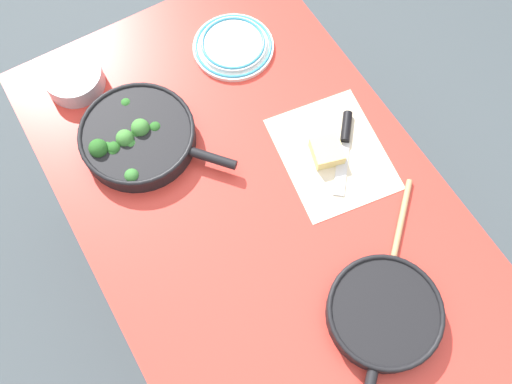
{
  "coord_description": "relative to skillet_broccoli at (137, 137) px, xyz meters",
  "views": [
    {
      "loc": [
        0.47,
        -0.28,
        2.04
      ],
      "look_at": [
        0.0,
        0.0,
        0.78
      ],
      "focal_mm": 40.0,
      "sensor_mm": 36.0,
      "label": 1
    }
  ],
  "objects": [
    {
      "name": "cheese_block",
      "position": [
        0.27,
        0.39,
        -0.01
      ],
      "size": [
        0.09,
        0.09,
        0.04
      ],
      "color": "#EFD67A",
      "rests_on": "dining_table_red"
    },
    {
      "name": "grater_knife",
      "position": [
        0.26,
        0.45,
        -0.02
      ],
      "size": [
        0.2,
        0.17,
        0.02
      ],
      "rotation": [
        0.0,
        0.0,
        5.59
      ],
      "color": "silver",
      "rests_on": "dining_table_red"
    },
    {
      "name": "ground_plane",
      "position": [
        0.28,
        0.18,
        -0.79
      ],
      "size": [
        14.0,
        14.0,
        0.0
      ],
      "primitive_type": "plane",
      "color": "#424C51"
    },
    {
      "name": "prep_bowl_steel",
      "position": [
        -0.24,
        -0.07,
        -0.0
      ],
      "size": [
        0.15,
        0.15,
        0.05
      ],
      "color": "#B7B7BC",
      "rests_on": "dining_table_red"
    },
    {
      "name": "skillet_broccoli",
      "position": [
        0.0,
        0.0,
        0.0
      ],
      "size": [
        0.35,
        0.33,
        0.08
      ],
      "rotation": [
        0.0,
        0.0,
        0.71
      ],
      "color": "black",
      "rests_on": "dining_table_red"
    },
    {
      "name": "dining_table_red",
      "position": [
        0.28,
        0.18,
        -0.11
      ],
      "size": [
        1.32,
        0.85,
        0.76
      ],
      "color": "red",
      "rests_on": "ground_plane"
    },
    {
      "name": "wooden_spoon",
      "position": [
        0.58,
        0.37,
        -0.02
      ],
      "size": [
        0.25,
        0.27,
        0.02
      ],
      "rotation": [
        0.0,
        0.0,
        5.46
      ],
      "color": "tan",
      "rests_on": "dining_table_red"
    },
    {
      "name": "parchment_sheet",
      "position": [
        0.28,
        0.41,
        -0.03
      ],
      "size": [
        0.35,
        0.29,
        0.0
      ],
      "color": "beige",
      "rests_on": "dining_table_red"
    },
    {
      "name": "skillet_eggs",
      "position": [
        0.67,
        0.27,
        -0.0
      ],
      "size": [
        0.31,
        0.32,
        0.05
      ],
      "rotation": [
        0.0,
        0.0,
        5.47
      ],
      "color": "black",
      "rests_on": "dining_table_red"
    },
    {
      "name": "dinner_plate_stack",
      "position": [
        -0.14,
        0.35,
        -0.02
      ],
      "size": [
        0.22,
        0.22,
        0.03
      ],
      "color": "white",
      "rests_on": "dining_table_red"
    }
  ]
}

